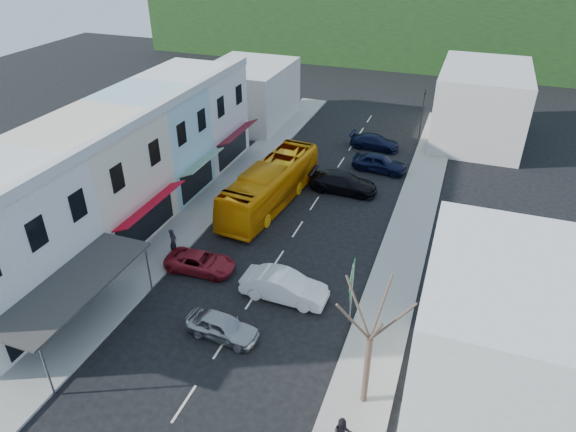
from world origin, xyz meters
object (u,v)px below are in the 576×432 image
Objects in this scene: car_white at (284,288)px; traffic_signal at (422,114)px; bus at (271,186)px; car_silver at (222,326)px; street_tree at (370,339)px; car_red at (200,261)px; pedestrian_left at (173,242)px; direction_sign at (351,296)px.

car_white is 0.89× the size of traffic_signal.
bus reaches higher than car_silver.
street_tree is at bearing -50.21° from bus.
car_white is at bearing -100.36° from car_red.
car_silver is 32.51m from traffic_signal.
street_tree reaches higher than pedestrian_left.
car_silver is 0.56× the size of street_tree.
car_silver is 2.59× the size of pedestrian_left.
traffic_signal is (12.37, 26.17, 1.47)m from pedestrian_left.
direction_sign reaches higher than car_white.
street_tree reaches higher than car_white.
pedestrian_left reaches higher than car_red.
car_red is 13.85m from street_tree.
bus is 1.49× the size of street_tree.
car_red is 0.59× the size of street_tree.
bus is 9.18m from pedestrian_left.
pedestrian_left is at bearing 52.35° from car_silver.
car_white is 0.56× the size of street_tree.
traffic_signal is (6.05, 31.90, 1.77)m from car_silver.
car_white and car_red have the same top height.
car_red is 2.71× the size of pedestrian_left.
car_silver is 1.13× the size of direction_sign.
car_white is (4.84, -10.15, -0.85)m from bus.
bus is 6.82× the size of pedestrian_left.
bus is at bearing 26.46° from car_white.
direction_sign reaches higher than car_silver.
pedestrian_left is 28.98m from traffic_signal.
street_tree is 33.62m from traffic_signal.
bus is at bearing -9.33° from car_red.
direction_sign is (4.08, -0.83, 1.24)m from car_white.
car_red is at bearing -122.04° from pedestrian_left.
traffic_signal reaches higher than car_red.
car_red is at bearing -90.65° from bus.
direction_sign reaches higher than car_red.
traffic_signal is at bearing -36.49° from pedestrian_left.
street_tree is (5.98, -5.71, 3.20)m from car_white.
street_tree reaches higher than traffic_signal.
street_tree is at bearing -97.13° from car_silver.
street_tree reaches higher than bus.
direction_sign is at bearing 111.31° from street_tree.
car_silver is at bearing 168.35° from street_tree.
traffic_signal is (0.00, 28.66, 0.52)m from direction_sign.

